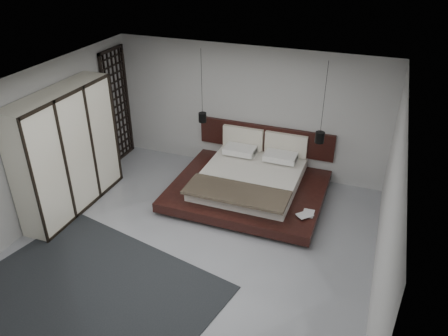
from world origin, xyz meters
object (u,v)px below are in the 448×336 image
at_px(bed, 250,182).
at_px(wardrobe, 67,152).
at_px(lattice_screen, 117,106).
at_px(rug, 93,292).
at_px(pendant_left, 203,117).
at_px(pendant_right, 320,137).

bearing_deg(bed, wardrobe, -153.16).
relative_size(lattice_screen, bed, 0.86).
distance_m(bed, wardrobe, 3.61).
distance_m(lattice_screen, rug, 4.69).
xyz_separation_m(bed, pendant_left, (-1.24, 0.50, 1.06)).
distance_m(lattice_screen, wardrobe, 2.15).
relative_size(wardrobe, rug, 0.66).
xyz_separation_m(lattice_screen, pendant_left, (2.13, -0.05, 0.06)).
xyz_separation_m(lattice_screen, pendant_right, (4.61, -0.05, 0.00)).
bearing_deg(pendant_right, lattice_screen, 179.33).
bearing_deg(rug, pendant_right, 56.68).
height_order(pendant_right, wardrobe, pendant_right).
height_order(lattice_screen, pendant_left, pendant_left).
relative_size(bed, wardrobe, 1.24).
xyz_separation_m(wardrobe, rug, (1.73, -1.92, -1.18)).
bearing_deg(wardrobe, pendant_right, 25.46).
xyz_separation_m(pendant_right, wardrobe, (-4.36, -2.07, -0.11)).
distance_m(lattice_screen, bed, 3.56).
bearing_deg(bed, rug, -111.63).
distance_m(bed, pendant_left, 1.70).
bearing_deg(pendant_right, bed, -158.16).
bearing_deg(rug, lattice_screen, 116.14).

